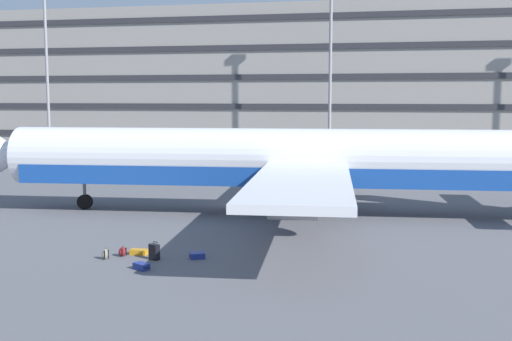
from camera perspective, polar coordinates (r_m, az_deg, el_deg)
name	(u,v)px	position (r m, az deg, el deg)	size (l,w,h in m)	color
ground_plane	(246,207)	(39.07, -0.95, -3.37)	(600.00, 600.00, 0.00)	#5B5B60
terminal_structure	(325,79)	(89.19, 6.31, 8.27)	(143.31, 18.45, 18.68)	gray
airliner	(298,161)	(36.62, 3.87, 0.86)	(38.86, 31.55, 10.15)	silver
light_mast_far_left	(45,31)	(85.37, -18.54, 11.90)	(1.80, 0.50, 26.63)	gray
light_mast_left	(331,48)	(74.18, 6.77, 10.98)	(1.80, 0.50, 21.49)	gray
suitcase_black	(141,266)	(25.68, -10.34, -8.53)	(0.75, 0.65, 0.26)	navy
suitcase_navy	(197,255)	(27.07, -5.35, -7.67)	(0.75, 0.69, 0.25)	navy
suitcase_orange	(154,251)	(27.03, -9.21, -7.24)	(0.53, 0.44, 0.76)	black
suitcase_purple	(139,252)	(28.05, -10.57, -7.26)	(0.77, 0.40, 0.23)	orange
backpack_large	(105,254)	(27.53, -13.50, -7.39)	(0.36, 0.38, 0.50)	gray
backpack_small	(122,252)	(27.87, -12.01, -7.21)	(0.41, 0.45, 0.46)	maroon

